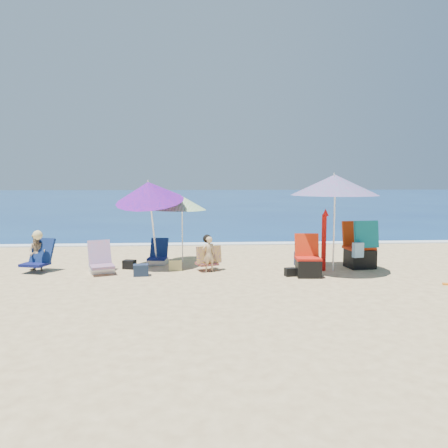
{
  "coord_description": "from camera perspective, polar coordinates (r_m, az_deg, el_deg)",
  "views": [
    {
      "loc": [
        -0.97,
        -9.26,
        2.14
      ],
      "look_at": [
        -0.3,
        1.0,
        1.1
      ],
      "focal_mm": 34.99,
      "sensor_mm": 36.0,
      "label": 1
    }
  ],
  "objects": [
    {
      "name": "ground",
      "position": [
        9.55,
        2.21,
        -7.18
      ],
      "size": [
        120.0,
        120.0,
        0.0
      ],
      "color": "#D8BC84",
      "rests_on": "ground"
    },
    {
      "name": "person_left",
      "position": [
        11.13,
        -23.16,
        -3.42
      ],
      "size": [
        0.74,
        0.72,
        0.99
      ],
      "color": "tan",
      "rests_on": "ground"
    },
    {
      "name": "person_center",
      "position": [
        10.26,
        -2.05,
        -3.94
      ],
      "size": [
        0.64,
        0.57,
        0.84
      ],
      "color": "tan",
      "rests_on": "ground"
    },
    {
      "name": "chair_navy",
      "position": [
        11.3,
        -8.61,
        -4.32
      ],
      "size": [
        0.53,
        0.66,
        0.64
      ],
      "color": "#0D174C",
      "rests_on": "ground"
    },
    {
      "name": "umbrella_turquoise",
      "position": [
        10.35,
        14.25,
        4.97
      ],
      "size": [
        2.38,
        2.38,
        2.3
      ],
      "color": "white",
      "rests_on": "ground"
    },
    {
      "name": "bag_navy_a",
      "position": [
        9.99,
        -10.8,
        -5.94
      ],
      "size": [
        0.36,
        0.28,
        0.26
      ],
      "color": "#1B263C",
      "rests_on": "ground"
    },
    {
      "name": "bag_navy_b",
      "position": [
        11.12,
        10.39,
        -4.54
      ],
      "size": [
        0.46,
        0.36,
        0.33
      ],
      "color": "#1C223D",
      "rests_on": "ground"
    },
    {
      "name": "furled_umbrella",
      "position": [
        10.5,
        12.95,
        -1.64
      ],
      "size": [
        0.19,
        0.26,
        1.48
      ],
      "color": "#A8100C",
      "rests_on": "ground"
    },
    {
      "name": "foam",
      "position": [
        14.54,
        0.13,
        -2.61
      ],
      "size": [
        120.0,
        0.5,
        0.04
      ],
      "color": "white",
      "rests_on": "ground"
    },
    {
      "name": "bag_black_b",
      "position": [
        9.9,
        8.66,
        -6.22
      ],
      "size": [
        0.27,
        0.21,
        0.19
      ],
      "color": "black",
      "rests_on": "ground"
    },
    {
      "name": "bag_black_a",
      "position": [
        10.83,
        -12.25,
        -5.18
      ],
      "size": [
        0.34,
        0.28,
        0.21
      ],
      "color": "black",
      "rests_on": "ground"
    },
    {
      "name": "umbrella_striped",
      "position": [
        11.34,
        -5.71,
        2.8
      ],
      "size": [
        1.51,
        1.51,
        1.78
      ],
      "color": "white",
      "rests_on": "ground"
    },
    {
      "name": "camp_chair_left",
      "position": [
        9.91,
        10.92,
        -5.14
      ],
      "size": [
        0.57,
        0.58,
        0.94
      ],
      "color": "red",
      "rests_on": "ground"
    },
    {
      "name": "sea",
      "position": [
        54.31,
        -2.71,
        3.45
      ],
      "size": [
        120.0,
        80.0,
        0.12
      ],
      "color": "navy",
      "rests_on": "ground"
    },
    {
      "name": "camp_chair_right",
      "position": [
        11.15,
        17.36,
        -3.33
      ],
      "size": [
        0.72,
        0.99,
        1.18
      ],
      "color": "#B1280C",
      "rests_on": "ground"
    },
    {
      "name": "chair_rainbow",
      "position": [
        10.54,
        -15.77,
        -5.08
      ],
      "size": [
        0.74,
        0.9,
        0.73
      ],
      "color": "#E46350",
      "rests_on": "ground"
    },
    {
      "name": "umbrella_blue",
      "position": [
        10.68,
        -9.76,
        4.18
      ],
      "size": [
        2.05,
        2.1,
        2.27
      ],
      "color": "white",
      "rests_on": "ground"
    },
    {
      "name": "bag_tan",
      "position": [
        10.47,
        -6.37,
        -5.34
      ],
      "size": [
        0.3,
        0.22,
        0.26
      ],
      "color": "tan",
      "rests_on": "ground"
    }
  ]
}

